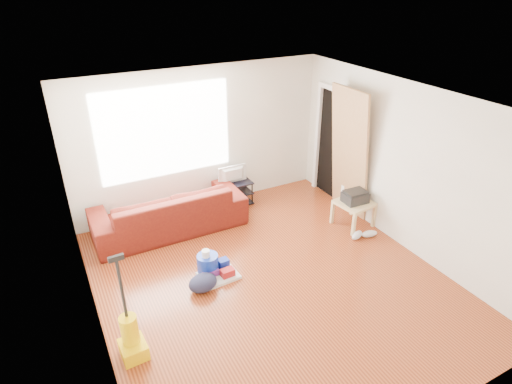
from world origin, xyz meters
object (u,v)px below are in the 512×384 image
bucket (208,273)px  cleaning_tray (219,273)px  sofa (171,229)px  backpack (203,289)px  side_table (354,205)px  tv_stand (234,193)px  vacuum (131,338)px

bucket → cleaning_tray: size_ratio=0.55×
sofa → backpack: bearing=87.2°
bucket → sofa: bearing=94.5°
side_table → bucket: side_table is taller
sofa → cleaning_tray: (0.22, -1.51, 0.06)m
tv_stand → side_table: size_ratio=1.06×
side_table → tv_stand: bearing=133.1°
tv_stand → cleaning_tray: bearing=-121.7°
sofa → backpack: 1.68m
cleaning_tray → vacuum: bearing=-149.5°
sofa → tv_stand: tv_stand is taller
cleaning_tray → side_table: bearing=4.8°
side_table → cleaning_tray: side_table is taller
tv_stand → backpack: size_ratio=1.60×
bucket → backpack: bucket is taller
vacuum → backpack: bearing=28.2°
sofa → side_table: side_table is taller
sofa → backpack: sofa is taller
backpack → vacuum: size_ratio=0.31×
sofa → backpack: (-0.08, -1.68, 0.00)m
backpack → vacuum: 1.30m
sofa → cleaning_tray: sofa is taller
sofa → vacuum: 2.63m
sofa → cleaning_tray: 1.53m
sofa → vacuum: bearing=63.2°
bucket → side_table: bearing=1.9°
cleaning_tray → backpack: cleaning_tray is taller
side_table → backpack: bearing=-172.4°
tv_stand → backpack: 2.40m
side_table → vacuum: (-3.95, -1.04, -0.12)m
side_table → bucket: 2.69m
sofa → tv_stand: 1.35m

